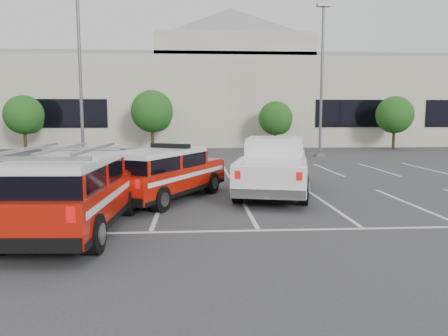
% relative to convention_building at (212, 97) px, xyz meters
% --- Properties ---
extents(ground, '(120.00, 120.00, 0.00)m').
position_rel_convention_building_xyz_m(ground, '(-0.18, -31.86, -4.72)').
color(ground, '#353537').
rests_on(ground, ground).
extents(stall_markings, '(23.00, 15.00, 0.01)m').
position_rel_convention_building_xyz_m(stall_markings, '(-0.18, -27.36, -4.71)').
color(stall_markings, silver).
rests_on(stall_markings, ground).
extents(convention_building, '(60.00, 16.99, 13.20)m').
position_rel_convention_building_xyz_m(convention_building, '(0.00, 0.00, 0.00)').
color(convention_building, beige).
rests_on(convention_building, ground).
extents(tree_left, '(3.07, 3.07, 4.42)m').
position_rel_convention_building_xyz_m(tree_left, '(-15.09, -9.82, -1.95)').
color(tree_left, '#3F2B19').
rests_on(tree_left, ground).
extents(tree_mid_left, '(3.37, 3.37, 4.85)m').
position_rel_convention_building_xyz_m(tree_mid_left, '(-5.09, -9.82, -1.68)').
color(tree_mid_left, '#3F2B19').
rests_on(tree_mid_left, ground).
extents(tree_mid_right, '(2.77, 2.77, 3.99)m').
position_rel_convention_building_xyz_m(tree_mid_right, '(4.91, -9.82, -2.22)').
color(tree_mid_right, '#3F2B19').
rests_on(tree_mid_right, ground).
extents(tree_right, '(3.07, 3.07, 4.42)m').
position_rel_convention_building_xyz_m(tree_right, '(14.91, -9.82, -1.95)').
color(tree_right, '#3F2B19').
rests_on(tree_right, ground).
extents(light_pole_left, '(0.90, 0.60, 10.24)m').
position_rel_convention_building_xyz_m(light_pole_left, '(-8.18, -19.86, 0.47)').
color(light_pole_left, '#59595E').
rests_on(light_pole_left, ground).
extents(light_pole_mid, '(0.90, 0.60, 10.24)m').
position_rel_convention_building_xyz_m(light_pole_mid, '(6.82, -15.86, 0.47)').
color(light_pole_mid, '#59595E').
rests_on(light_pole_mid, ground).
extents(fire_chief_suv, '(4.29, 5.70, 1.91)m').
position_rel_convention_building_xyz_m(fire_chief_suv, '(-2.83, -30.57, -3.94)').
color(fire_chief_suv, '#A81408').
rests_on(fire_chief_suv, ground).
extents(white_pickup, '(3.75, 6.99, 2.04)m').
position_rel_convention_building_xyz_m(white_pickup, '(1.18, -29.32, -3.91)').
color(white_pickup, silver).
rests_on(white_pickup, ground).
extents(ladder_suv, '(2.42, 5.58, 2.16)m').
position_rel_convention_building_xyz_m(ladder_suv, '(-4.78, -34.65, -3.86)').
color(ladder_suv, '#A81408').
rests_on(ladder_suv, ground).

